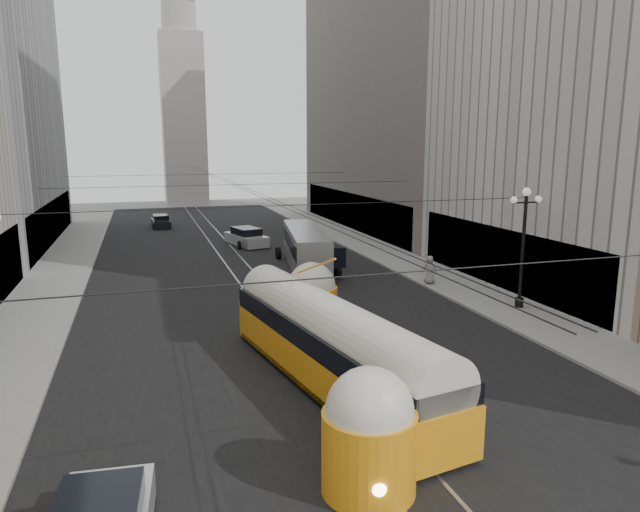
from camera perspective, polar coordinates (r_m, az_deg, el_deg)
road at (r=40.87m, az=-7.99°, el=-1.29°), size 20.00×85.00×0.02m
sidewalk_left at (r=44.14m, az=-24.32°, el=-1.16°), size 4.00×72.00×0.15m
sidewalk_right at (r=47.47m, az=5.72°, el=0.59°), size 4.00×72.00×0.15m
rail_left at (r=40.76m, az=-9.03°, el=-1.36°), size 0.12×85.00×0.04m
rail_right at (r=40.99m, az=-6.96°, el=-1.23°), size 0.12×85.00×0.04m
building_right_far at (r=61.38m, az=8.66°, el=18.12°), size 12.60×32.60×32.60m
distant_tower at (r=87.37m, az=-13.59°, el=14.94°), size 6.00×6.00×31.36m
lamppost_right_mid at (r=31.70m, az=19.67°, el=1.45°), size 1.86×0.44×6.37m
catenary at (r=39.05m, az=-7.81°, el=6.87°), size 25.00×72.00×0.23m
streetcar at (r=20.79m, az=1.18°, el=-8.79°), size 4.66×15.16×3.35m
city_bus at (r=40.56m, az=-1.45°, el=0.92°), size 4.05×11.24×2.78m
sedan_white_far at (r=50.14m, az=-7.37°, el=1.86°), size 3.28×5.35×1.57m
sedan_dark_far at (r=63.04m, az=-15.63°, el=3.33°), size 1.97×4.30×1.33m
pedestrian_sidewalk_right at (r=36.15m, az=10.91°, el=-1.35°), size 0.99×0.80×1.76m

